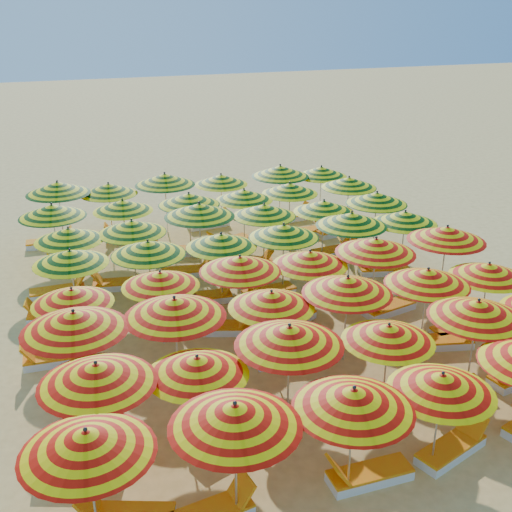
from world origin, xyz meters
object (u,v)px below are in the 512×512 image
object	(u,v)px
lounger_37	(292,217)
lounger_33	(335,231)
lounger_2	(368,475)
umbrella_43	(109,189)
umbrella_3	(442,383)
lounger_28	(359,250)
umbrella_21	(310,259)
umbrella_45	(221,180)
umbrella_20	(240,264)
umbrella_24	(70,257)
umbrella_0	(87,442)
umbrella_23	(447,234)
umbrella_29	(405,217)
lounger_26	(250,263)
umbrella_6	(97,374)
umbrella_30	(69,235)
umbrella_34	(324,206)
lounger_14	(55,358)
lounger_30	(175,251)
umbrella_26	(221,241)
umbrella_1	(235,416)
umbrella_47	(321,172)
umbrella_25	(148,248)
lounger_19	(168,303)
umbrella_17	(489,271)
umbrella_28	(351,219)
lounger_29	(74,264)
lounger_27	(334,251)
lounger_15	(222,327)
umbrella_13	(175,308)
umbrella_33	(264,210)
umbrella_15	(348,285)
lounger_12	(442,341)
lounger_3	(452,448)
umbrella_10	(478,310)
lounger_16	(291,319)
lounger_21	(268,292)
lounger_36	(209,223)
lounger_7	(228,436)
lounger_13	(462,330)
lounger_34	(51,242)
beachgoer_a	(169,306)
lounger_18	(56,315)
lounger_32	(300,233)
lounger_9	(448,389)
umbrella_36	(52,211)
umbrella_18	(72,296)
umbrella_22	(376,246)
umbrella_44	(165,179)
umbrella_14	(271,300)
lounger_22	(382,269)
umbrella_42	(58,188)
lounger_17	(388,308)
umbrella_40	(290,188)
lounger_31	(228,242)
lounger_23	(59,291)
umbrella_46	(280,171)
umbrella_8	(289,336)

from	to	relation	value
lounger_37	lounger_33	bearing A→B (deg)	-74.42
lounger_2	umbrella_43	bearing A→B (deg)	-78.99
umbrella_3	lounger_28	bearing A→B (deg)	69.95
umbrella_21	umbrella_45	world-z (taller)	umbrella_21
umbrella_20	umbrella_24	bearing A→B (deg)	152.41
umbrella_0	umbrella_23	bearing A→B (deg)	29.46
umbrella_29	umbrella_45	distance (m)	8.01
lounger_26	umbrella_6	bearing A→B (deg)	-114.34
umbrella_30	umbrella_34	bearing A→B (deg)	0.35
lounger_14	lounger_30	distance (m)	7.87
umbrella_6	umbrella_26	bearing A→B (deg)	56.12
umbrella_1	umbrella_47	world-z (taller)	umbrella_1
umbrella_25	lounger_19	size ratio (longest dim) A/B	1.33
umbrella_17	umbrella_28	world-z (taller)	umbrella_28
lounger_19	umbrella_1	bearing A→B (deg)	96.44
umbrella_25	lounger_29	bearing A→B (deg)	115.53
umbrella_45	lounger_27	world-z (taller)	umbrella_45
umbrella_30	lounger_33	size ratio (longest dim) A/B	1.56
lounger_29	lounger_15	bearing A→B (deg)	98.66
lounger_27	lounger_2	bearing A→B (deg)	-118.10
umbrella_13	umbrella_33	xyz separation A→B (m)	(4.55, 6.60, -0.18)
lounger_37	lounger_15	bearing A→B (deg)	-131.05
umbrella_15	lounger_12	bearing A→B (deg)	-5.19
umbrella_0	lounger_3	world-z (taller)	umbrella_0
umbrella_10	lounger_16	xyz separation A→B (m)	(-2.86, 4.46, -1.99)
lounger_28	lounger_33	xyz separation A→B (m)	(0.04, 2.18, 0.00)
umbrella_1	lounger_21	xyz separation A→B (m)	(3.71, 8.54, -2.07)
umbrella_34	lounger_21	distance (m)	4.17
umbrella_45	lounger_36	xyz separation A→B (m)	(-0.50, 0.13, -1.86)
lounger_7	lounger_13	xyz separation A→B (m)	(7.63, 2.39, 0.00)
lounger_34	lounger_26	bearing A→B (deg)	-31.34
lounger_16	beachgoer_a	size ratio (longest dim) A/B	1.42
lounger_18	lounger_12	bearing A→B (deg)	162.00
umbrella_0	lounger_32	bearing A→B (deg)	54.61
lounger_19	lounger_9	bearing A→B (deg)	138.76
umbrella_36	lounger_21	distance (m)	7.90
umbrella_18	umbrella_22	world-z (taller)	umbrella_22
umbrella_44	lounger_2	distance (m)	15.60
umbrella_14	lounger_22	bearing A→B (deg)	38.10
umbrella_3	lounger_9	bearing A→B (deg)	48.77
umbrella_34	umbrella_42	distance (m)	9.96
lounger_13	umbrella_21	bearing A→B (deg)	151.69
lounger_7	lounger_33	xyz separation A→B (m)	(7.74, 10.95, 0.00)
lounger_17	umbrella_40	bearing A→B (deg)	-99.05
lounger_31	umbrella_28	bearing A→B (deg)	104.32
lounger_23	lounger_26	bearing A→B (deg)	1.54
umbrella_33	lounger_28	xyz separation A→B (m)	(3.72, -0.12, -1.91)
umbrella_46	lounger_16	world-z (taller)	umbrella_46
umbrella_23	lounger_18	xyz separation A→B (m)	(-11.54, 2.51, -2.06)
umbrella_8	umbrella_17	size ratio (longest dim) A/B	1.41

